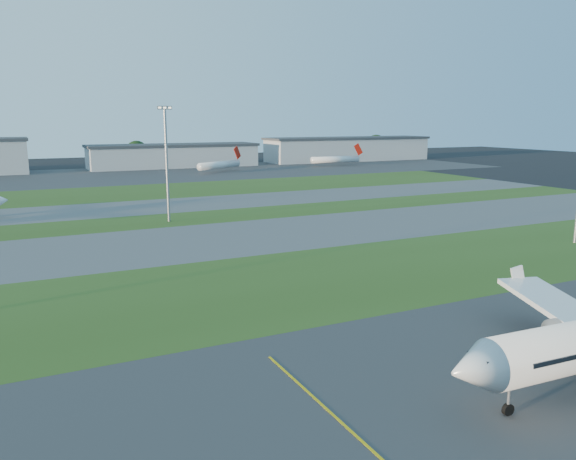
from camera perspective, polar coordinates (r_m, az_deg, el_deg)
grass_strip_a at (r=74.36m, az=-12.51°, el=-7.01°), size 300.00×34.00×0.01m
taxiway_a at (r=105.68m, az=-16.78°, el=-1.81°), size 300.00×32.00×0.01m
grass_strip_b at (r=129.96m, az=-18.61°, el=0.44°), size 300.00×18.00×0.01m
taxiway_b at (r=151.52m, az=-19.74°, el=1.83°), size 300.00×26.00×0.01m
grass_strip_c at (r=184.06m, az=-20.93°, el=3.29°), size 300.00×40.00×0.01m
apron_far at (r=243.54m, az=-22.29°, el=4.94°), size 400.00×80.00×0.01m
mini_jet_near at (r=250.73m, az=-6.97°, el=6.60°), size 25.36×16.30×9.48m
mini_jet_far at (r=283.80m, az=4.85°, el=7.16°), size 28.64×5.23×9.48m
light_mast_centre at (r=128.97m, az=-12.24°, el=7.33°), size 3.20×0.70×25.80m
hangar_east at (r=281.57m, az=-11.53°, el=7.43°), size 81.60×23.00×11.20m
hangar_far_east at (r=321.61m, az=6.14°, el=8.20°), size 96.90×23.00×13.20m
tree_mid_west at (r=283.48m, az=-27.03°, el=6.51°), size 9.90×9.90×10.80m
tree_mid_east at (r=291.80m, az=-15.12°, el=7.63°), size 11.55×11.55×12.60m
tree_east at (r=313.12m, az=-1.33°, el=8.10°), size 10.45×10.45×11.40m
tree_far_east at (r=351.46m, az=8.93°, el=8.51°), size 12.65×12.65×13.80m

